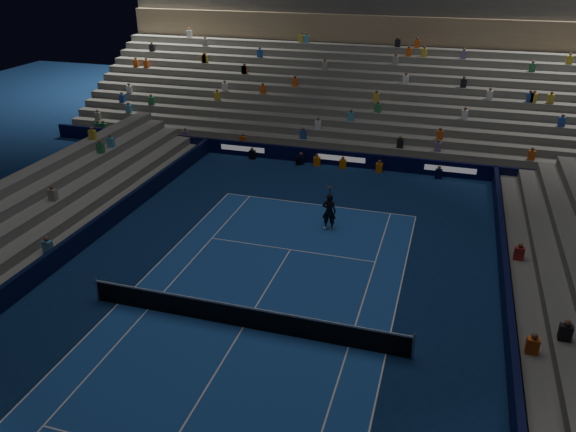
# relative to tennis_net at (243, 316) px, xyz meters

# --- Properties ---
(ground) EXTENTS (90.00, 90.00, 0.00)m
(ground) POSITION_rel_tennis_net_xyz_m (0.00, 0.00, -0.50)
(ground) COLOR #0C214A
(ground) RESTS_ON ground
(court_surface) EXTENTS (10.97, 23.77, 0.01)m
(court_surface) POSITION_rel_tennis_net_xyz_m (0.00, 0.00, -0.50)
(court_surface) COLOR #1C499B
(court_surface) RESTS_ON ground
(sponsor_barrier_far) EXTENTS (44.00, 0.25, 1.00)m
(sponsor_barrier_far) POSITION_rel_tennis_net_xyz_m (0.00, 18.50, -0.00)
(sponsor_barrier_far) COLOR black
(sponsor_barrier_far) RESTS_ON ground
(sponsor_barrier_east) EXTENTS (0.25, 37.00, 1.00)m
(sponsor_barrier_east) POSITION_rel_tennis_net_xyz_m (9.70, 0.00, -0.00)
(sponsor_barrier_east) COLOR black
(sponsor_barrier_east) RESTS_ON ground
(sponsor_barrier_west) EXTENTS (0.25, 37.00, 1.00)m
(sponsor_barrier_west) POSITION_rel_tennis_net_xyz_m (-9.70, 0.00, -0.00)
(sponsor_barrier_west) COLOR black
(sponsor_barrier_west) RESTS_ON ground
(grandstand_main) EXTENTS (44.00, 15.20, 11.20)m
(grandstand_main) POSITION_rel_tennis_net_xyz_m (0.00, 27.90, 2.87)
(grandstand_main) COLOR #62635E
(grandstand_main) RESTS_ON ground
(tennis_net) EXTENTS (12.90, 0.10, 1.10)m
(tennis_net) POSITION_rel_tennis_net_xyz_m (0.00, 0.00, 0.00)
(tennis_net) COLOR #B2B2B7
(tennis_net) RESTS_ON ground
(tennis_player) EXTENTS (0.73, 0.49, 1.96)m
(tennis_player) POSITION_rel_tennis_net_xyz_m (1.26, 9.14, 0.48)
(tennis_player) COLOR black
(tennis_player) RESTS_ON ground
(broadcast_camera) EXTENTS (0.47, 0.87, 0.52)m
(broadcast_camera) POSITION_rel_tennis_net_xyz_m (-2.83, 17.97, -0.23)
(broadcast_camera) COLOR black
(broadcast_camera) RESTS_ON ground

